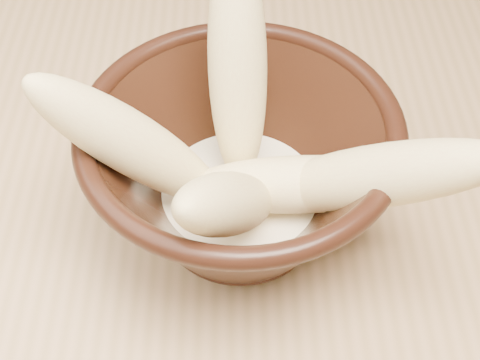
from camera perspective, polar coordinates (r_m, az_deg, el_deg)
name	(u,v)px	position (r m, az deg, el deg)	size (l,w,h in m)	color
table	(48,147)	(0.66, -16.03, 2.69)	(1.20, 0.80, 0.75)	tan
bowl	(240,171)	(0.43, 0.00, 0.80)	(0.20, 0.20, 0.11)	black
milk_puddle	(240,197)	(0.45, 0.00, -1.43)	(0.11, 0.11, 0.02)	#F4E7C4
banana_upright	(238,70)	(0.42, -0.20, 9.40)	(0.04, 0.04, 0.16)	#E7C788
banana_left	(133,145)	(0.39, -9.10, 3.00)	(0.04, 0.04, 0.15)	#E7C788
banana_right	(369,177)	(0.39, 10.96, 0.24)	(0.04, 0.04, 0.17)	#E7C788
banana_across	(299,184)	(0.42, 5.06, -0.38)	(0.04, 0.04, 0.15)	#E7C788
banana_front	(228,204)	(0.37, -0.99, -2.04)	(0.04, 0.04, 0.14)	#E7C788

